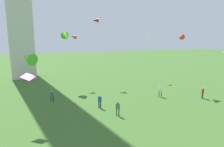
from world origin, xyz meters
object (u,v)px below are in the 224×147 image
at_px(kite_flying_2, 95,20).
at_px(kite_flying_3, 66,37).
at_px(kite_flying_4, 73,37).
at_px(person_3, 100,101).
at_px(kite_flying_7, 28,77).
at_px(person_2, 160,91).
at_px(person_4, 52,95).
at_px(kite_flying_6, 28,58).
at_px(person_1, 203,92).
at_px(kite_flying_5, 181,37).
at_px(kite_flying_1, 147,37).
at_px(person_0, 118,108).

distance_m(kite_flying_2, kite_flying_3, 7.48).
xyz_separation_m(kite_flying_3, kite_flying_4, (1.64, 2.19, 0.06)).
bearing_deg(person_3, kite_flying_3, -6.14).
bearing_deg(kite_flying_3, kite_flying_7, -118.71).
distance_m(person_2, kite_flying_2, 18.68).
relative_size(person_4, kite_flying_2, 1.14).
relative_size(kite_flying_2, kite_flying_6, 0.50).
relative_size(person_1, kite_flying_6, 0.62).
relative_size(person_1, kite_flying_4, 1.20).
bearing_deg(kite_flying_4, kite_flying_5, 71.94).
bearing_deg(kite_flying_3, kite_flying_4, 46.75).
bearing_deg(kite_flying_4, kite_flying_1, 105.52).
distance_m(person_0, kite_flying_1, 23.33).
bearing_deg(person_4, kite_flying_1, 37.10).
bearing_deg(kite_flying_6, person_1, 134.82).
bearing_deg(person_3, person_2, -100.87).
xyz_separation_m(kite_flying_1, kite_flying_5, (0.08, -10.56, -0.08)).
bearing_deg(kite_flying_5, kite_flying_2, -172.12).
relative_size(person_2, person_4, 1.07).
relative_size(kite_flying_5, kite_flying_7, 1.09).
bearing_deg(person_2, person_0, -111.31).
bearing_deg(person_4, person_2, 0.82).
bearing_deg(kite_flying_3, kite_flying_5, -32.19).
height_order(person_0, person_3, person_3).
height_order(kite_flying_1, kite_flying_3, kite_flying_3).
xyz_separation_m(kite_flying_1, kite_flying_3, (-17.40, -2.09, -0.04)).
bearing_deg(person_4, kite_flying_7, -94.88).
xyz_separation_m(kite_flying_1, kite_flying_2, (-11.27, 0.75, 3.17)).
relative_size(person_0, person_3, 0.98).
xyz_separation_m(kite_flying_1, kite_flying_6, (-23.35, -10.58, -2.65)).
bearing_deg(kite_flying_7, person_2, 55.97).
height_order(person_2, kite_flying_5, kite_flying_5).
distance_m(kite_flying_3, kite_flying_5, 19.43).
xyz_separation_m(kite_flying_4, kite_flying_7, (-7.40, -16.18, -4.08)).
bearing_deg(kite_flying_1, kite_flying_6, 157.61).
distance_m(person_0, kite_flying_6, 12.87).
xyz_separation_m(person_0, person_3, (-1.24, 3.22, 0.02)).
bearing_deg(person_4, kite_flying_6, -131.56).
relative_size(person_2, kite_flying_5, 0.98).
xyz_separation_m(person_0, person_1, (14.51, 1.64, -0.02)).
distance_m(kite_flying_3, kite_flying_4, 2.74).
relative_size(kite_flying_1, kite_flying_7, 0.60).
xyz_separation_m(person_1, person_3, (-15.74, 1.59, 0.05)).
relative_size(person_4, kite_flying_3, 0.63).
distance_m(person_1, kite_flying_2, 23.16).
bearing_deg(kite_flying_2, person_3, -1.53).
xyz_separation_m(person_2, kite_flying_3, (-12.65, 10.38, 8.26)).
relative_size(person_4, kite_flying_5, 0.91).
bearing_deg(person_3, kite_flying_2, -32.25).
relative_size(kite_flying_3, kite_flying_7, 1.59).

